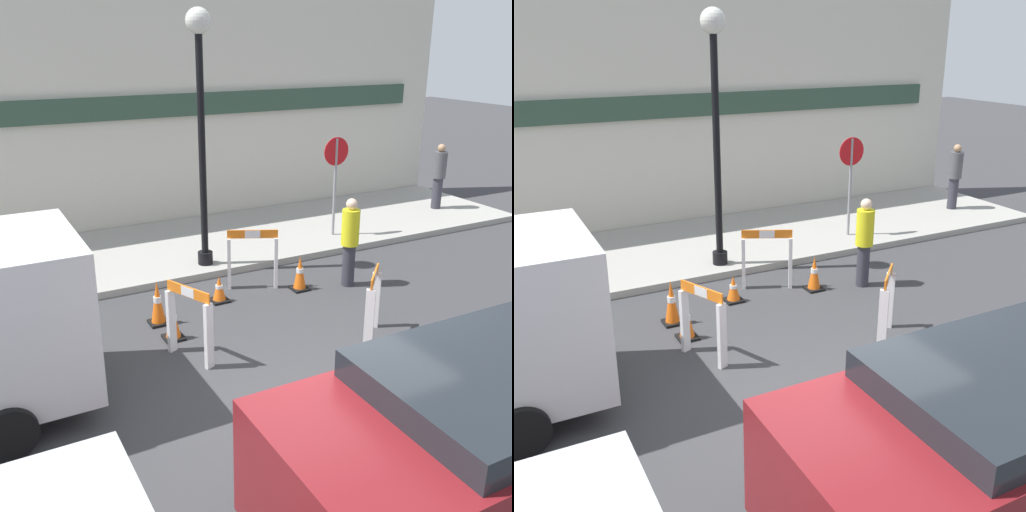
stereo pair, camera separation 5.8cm
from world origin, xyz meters
The scene contains 15 objects.
ground_plane centered at (0.00, 0.00, 0.00)m, with size 60.00×60.00×0.00m, color #38383A.
sidewalk_slab centered at (0.00, 6.27, 0.07)m, with size 18.00×3.55×0.14m.
storefront_facade centered at (0.00, 8.12, 2.75)m, with size 18.00×0.22×5.50m.
streetlamp_post centered at (0.90, 4.95, 3.11)m, with size 0.44×0.44×4.59m.
stop_sign centered at (4.11, 5.32, 1.57)m, with size 0.60×0.06×2.14m.
barricade_0 centered at (-0.61, 1.91, 0.59)m, with size 0.43×0.78×1.10m.
barricade_1 centered at (2.05, 1.29, 0.55)m, with size 0.61×0.61×1.05m.
barricade_2 centered at (1.32, 3.77, 0.59)m, with size 0.86×0.50×1.09m.
traffic_cone_0 centered at (0.54, 3.50, 0.22)m, with size 0.30×0.30×0.46m.
traffic_cone_1 centered at (-0.62, 2.59, 0.28)m, with size 0.30×0.30×0.58m.
traffic_cone_2 centered at (2.02, 3.31, 0.31)m, with size 0.30×0.30×0.63m.
traffic_cone_3 centered at (-0.65, 3.17, 0.35)m, with size 0.30×0.30×0.72m.
person_worker centered at (2.91, 3.08, 0.88)m, with size 0.41×0.41×1.62m.
person_pedestrian centered at (7.68, 5.92, 1.01)m, with size 0.43×0.43×1.63m.
parked_car_1 centered at (0.70, -2.15, 0.96)m, with size 4.27×2.02×1.69m.
Camera 2 is at (-3.16, -5.09, 4.25)m, focal length 42.00 mm.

